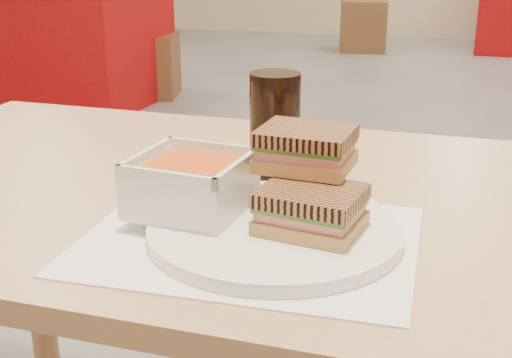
% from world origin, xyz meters
% --- Properties ---
extents(main_table, '(1.23, 0.75, 0.75)m').
position_xyz_m(main_table, '(-0.06, -1.85, 0.64)').
color(main_table, tan).
rests_on(main_table, ground).
extents(tray_liner, '(0.37, 0.29, 0.00)m').
position_xyz_m(tray_liner, '(0.01, -2.01, 0.75)').
color(tray_liner, white).
rests_on(tray_liner, main_table).
extents(plate, '(0.29, 0.29, 0.02)m').
position_xyz_m(plate, '(0.03, -2.00, 0.76)').
color(plate, white).
rests_on(plate, tray_liner).
extents(soup_bowl, '(0.14, 0.14, 0.07)m').
position_xyz_m(soup_bowl, '(-0.07, -1.98, 0.80)').
color(soup_bowl, white).
rests_on(soup_bowl, plate).
extents(panini_lower, '(0.12, 0.11, 0.05)m').
position_xyz_m(panini_lower, '(0.07, -2.00, 0.79)').
color(panini_lower, '#BB8649').
rests_on(panini_lower, plate).
extents(panini_upper, '(0.11, 0.10, 0.05)m').
position_xyz_m(panini_upper, '(0.05, -1.94, 0.84)').
color(panini_upper, '#BB8649').
rests_on(panini_upper, panini_lower).
extents(cola_glass, '(0.07, 0.07, 0.15)m').
position_xyz_m(cola_glass, '(-0.02, -1.80, 0.82)').
color(cola_glass, black).
rests_on(cola_glass, main_table).
extents(bg_table_0, '(0.98, 0.98, 0.80)m').
position_xyz_m(bg_table_0, '(-2.05, 1.41, 0.40)').
color(bg_table_0, maroon).
rests_on(bg_table_0, ground).
extents(bg_chair_0r, '(0.44, 0.44, 0.42)m').
position_xyz_m(bg_chair_0r, '(-1.71, 1.70, 0.21)').
color(bg_chair_0r, brown).
rests_on(bg_chair_0r, ground).
extents(bg_chair_2l, '(0.48, 0.48, 0.47)m').
position_xyz_m(bg_chair_2l, '(-0.51, 3.99, 0.23)').
color(bg_chair_2l, brown).
rests_on(bg_chair_2l, ground).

